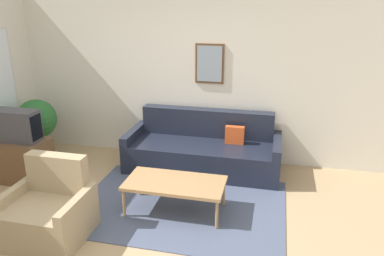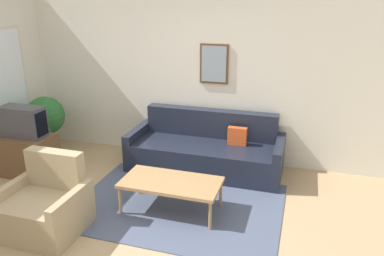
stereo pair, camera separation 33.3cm
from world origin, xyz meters
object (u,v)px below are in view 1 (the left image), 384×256
(coffee_table, at_px, (175,184))
(tv, at_px, (16,126))
(potted_plant_tall, at_px, (20,133))
(couch, at_px, (204,150))
(armchair, at_px, (48,212))

(coffee_table, xyz_separation_m, tv, (-2.37, 0.34, 0.45))
(potted_plant_tall, bearing_deg, coffee_table, -13.26)
(couch, distance_m, tv, 2.69)
(coffee_table, distance_m, armchair, 1.45)
(tv, bearing_deg, coffee_table, -8.09)
(coffee_table, bearing_deg, potted_plant_tall, 166.74)
(couch, xyz_separation_m, armchair, (-1.31, -2.07, -0.01))
(tv, bearing_deg, potted_plant_tall, 124.45)
(couch, relative_size, coffee_table, 1.92)
(tv, distance_m, armchair, 1.69)
(tv, relative_size, armchair, 0.74)
(potted_plant_tall, bearing_deg, armchair, -46.13)
(coffee_table, xyz_separation_m, armchair, (-1.22, -0.78, -0.09))
(couch, distance_m, coffee_table, 1.29)
(tv, height_order, potted_plant_tall, tv)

